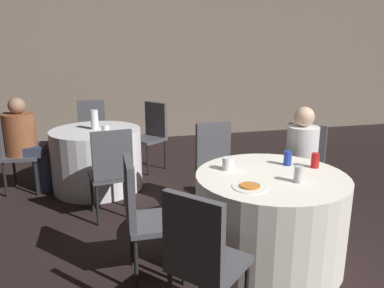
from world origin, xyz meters
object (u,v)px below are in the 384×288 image
Objects in this scene: chair_near_southwest at (201,253)px; soda_can_blue at (288,158)px; chair_far_northeast at (152,130)px; soda_can_silver at (299,174)px; table_near at (269,218)px; pizza_plate_near at (250,187)px; chair_near_northeast at (303,162)px; person_white_shirt at (299,166)px; chair_near_north at (217,160)px; person_floral_shirt at (27,144)px; soda_can_red at (315,160)px; chair_far_west at (13,147)px; chair_far_south at (112,167)px; table_far at (97,159)px; bottle_far at (94,120)px; chair_far_north at (92,127)px; chair_near_west at (142,209)px.

chair_near_southwest reaches higher than soda_can_blue.
soda_can_silver is (0.68, -2.74, 0.23)m from chair_far_northeast.
table_near is 4.64× the size of pizza_plate_near.
chair_near_northeast is 1.00× the size of chair_far_northeast.
pizza_plate_near is (-0.26, -0.20, 0.37)m from table_near.
chair_near_southwest is at bearing 87.74° from person_white_shirt.
chair_near_north is (0.63, 1.67, 0.00)m from chair_near_southwest.
person_white_shirt is at bearing 49.01° from soda_can_blue.
person_floral_shirt reaches higher than chair_far_northeast.
soda_can_red is at bearing 11.05° from table_near.
table_near is 1.02m from chair_near_southwest.
soda_can_red is (0.55, -0.92, 0.23)m from chair_near_north.
person_white_shirt is 9.27× the size of soda_can_silver.
person_white_shirt is at bearing 91.87° from chair_near_southwest.
soda_can_blue is at bearing 148.23° from soda_can_red.
person_floral_shirt is at bearing 141.33° from soda_can_blue.
pizza_plate_near is 0.64m from soda_can_blue.
chair_far_west is 0.82× the size of person_white_shirt.
chair_far_south is at bearing 34.66° from chair_near_northeast.
chair_near_southwest is at bearing 139.49° from chair_far_northeast.
person_white_shirt reaches higher than table_far.
pizza_plate_near is at bearing -141.70° from soda_can_blue.
person_white_shirt is 2.38m from bottle_far.
chair_far_northeast and chair_far_north have the same top height.
soda_can_blue is at bearing 38.30° from pizza_plate_near.
person_white_shirt reaches higher than chair_near_southwest.
chair_near_north is 2.24m from person_floral_shirt.
table_near and table_far have the same top height.
soda_can_silver is at bearing 156.86° from chair_far_northeast.
table_far is 1.14× the size of chair_far_northeast.
chair_near_northeast is 3.65× the size of pizza_plate_near.
person_floral_shirt reaches higher than soda_can_silver.
chair_far_northeast is 2.50m from soda_can_blue.
chair_far_south is at bearing 92.76° from chair_far_north.
chair_far_south is at bearing -9.38° from chair_near_north.
chair_near_northeast is (0.70, 0.72, 0.19)m from table_near.
chair_near_southwest is at bearing -138.48° from table_near.
table_near is 0.50m from pizza_plate_near.
chair_far_north is 4.00× the size of bottle_far.
pizza_plate_near is 1.10× the size of bottle_far.
table_near is 1.27× the size of chair_far_northeast.
chair_near_northeast is 7.62× the size of soda_can_blue.
chair_near_west is at bearing -88.99° from chair_far_south.
chair_near_northeast reaches higher than table_far.
chair_near_northeast is 4.00× the size of bottle_far.
person_floral_shirt is at bearing 18.71° from chair_near_northeast.
chair_far_south reaches higher than soda_can_blue.
chair_far_northeast is 2.27m from person_white_shirt.
soda_can_silver is (0.24, -1.19, 0.23)m from chair_near_north.
table_far is 2.71m from chair_near_southwest.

